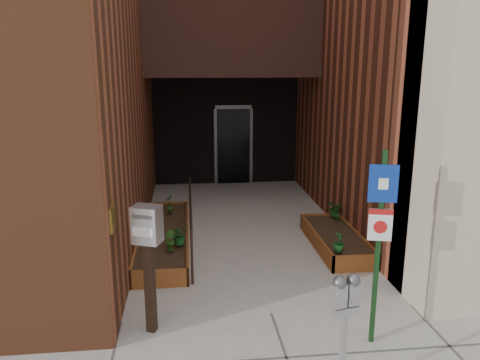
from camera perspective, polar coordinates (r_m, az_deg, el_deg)
name	(u,v)px	position (r m, az deg, el deg)	size (l,w,h in m)	color
ground	(271,313)	(6.63, 3.80, -15.90)	(80.00, 80.00, 0.00)	#9E9991
planter_left	(164,238)	(8.95, -9.19, -6.95)	(0.90, 3.60, 0.30)	brown
planter_right	(336,240)	(8.88, 11.58, -7.23)	(0.80, 2.20, 0.30)	brown
handrail	(190,206)	(8.69, -6.06, -3.20)	(0.04, 3.34, 0.90)	black
parking_meter	(345,303)	(4.83, 12.72, -14.44)	(0.31, 0.17, 1.33)	#A3A3A5
sign_post	(380,229)	(5.62, 16.65, -5.70)	(0.32, 0.11, 2.38)	black
payment_dropbox	(148,242)	(5.83, -11.18, -7.48)	(0.39, 0.34, 1.66)	black
shrub_left_a	(179,235)	(8.08, -7.39, -6.66)	(0.30, 0.30, 0.34)	#18561C
shrub_left_b	(170,241)	(7.87, -8.56, -7.32)	(0.18, 0.18, 0.33)	#265719
shrub_left_c	(149,214)	(9.30, -10.99, -4.05)	(0.18, 0.18, 0.33)	#1E5919
shrub_left_d	(170,203)	(9.79, -8.59, -2.85)	(0.20, 0.20, 0.38)	#24611B
shrub_right_a	(339,242)	(7.89, 11.95, -7.42)	(0.18, 0.18, 0.33)	#18551C
shrub_right_b	(338,211)	(9.47, 11.83, -3.74)	(0.17, 0.17, 0.33)	#18541D
shrub_right_c	(335,209)	(9.65, 11.47, -3.44)	(0.28, 0.28, 0.31)	#17521C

